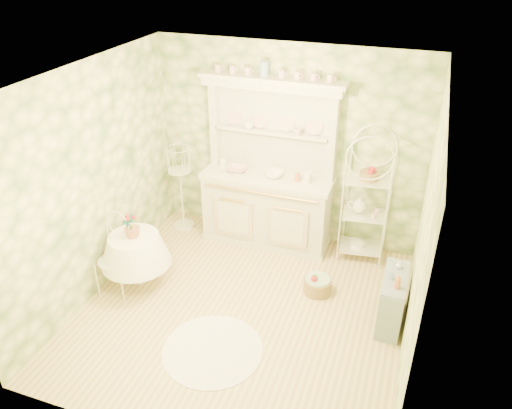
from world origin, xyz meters
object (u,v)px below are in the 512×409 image
(kitchen_dresser, at_px, (267,166))
(cafe_chair, at_px, (115,261))
(floor_basket, at_px, (318,285))
(side_shelf, at_px, (392,298))
(round_table, at_px, (137,264))
(birdcage_stand, at_px, (181,183))
(bakers_rack, at_px, (367,197))

(kitchen_dresser, relative_size, cafe_chair, 2.56)
(floor_basket, bearing_deg, side_shelf, -14.98)
(round_table, distance_m, birdcage_stand, 1.49)
(kitchen_dresser, xyz_separation_m, bakers_rack, (1.32, 0.04, -0.24))
(kitchen_dresser, xyz_separation_m, floor_basket, (0.95, -0.89, -1.04))
(side_shelf, relative_size, round_table, 1.18)
(bakers_rack, xyz_separation_m, floor_basket, (-0.37, -0.93, -0.80))
(round_table, relative_size, cafe_chair, 0.71)
(side_shelf, height_order, round_table, side_shelf)
(bakers_rack, xyz_separation_m, round_table, (-2.49, -1.52, -0.59))
(side_shelf, relative_size, birdcage_stand, 0.53)
(floor_basket, bearing_deg, kitchen_dresser, 136.67)
(bakers_rack, relative_size, floor_basket, 5.74)
(birdcage_stand, bearing_deg, cafe_chair, -92.46)
(bakers_rack, bearing_deg, birdcage_stand, 174.84)
(bakers_rack, xyz_separation_m, birdcage_stand, (-2.59, -0.09, -0.19))
(round_table, distance_m, floor_basket, 2.21)
(round_table, relative_size, birdcage_stand, 0.45)
(cafe_chair, xyz_separation_m, floor_basket, (2.29, 0.78, -0.35))
(bakers_rack, relative_size, birdcage_stand, 1.27)
(kitchen_dresser, xyz_separation_m, side_shelf, (1.83, -1.13, -0.82))
(bakers_rack, bearing_deg, floor_basket, -118.84)
(cafe_chair, bearing_deg, birdcage_stand, 99.01)
(bakers_rack, bearing_deg, cafe_chair, -154.48)
(cafe_chair, relative_size, floor_basket, 2.84)
(side_shelf, xyz_separation_m, floor_basket, (-0.88, 0.24, -0.22))
(birdcage_stand, bearing_deg, round_table, -85.93)
(bakers_rack, bearing_deg, round_table, -155.67)
(birdcage_stand, xyz_separation_m, floor_basket, (2.22, -0.84, -0.61))
(side_shelf, xyz_separation_m, birdcage_stand, (-3.10, 1.07, 0.39))
(floor_basket, bearing_deg, cafe_chair, -161.27)
(bakers_rack, relative_size, side_shelf, 2.40)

